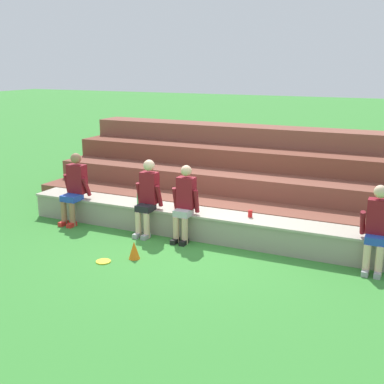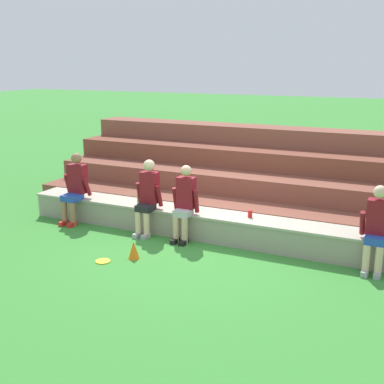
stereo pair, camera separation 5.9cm
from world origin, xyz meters
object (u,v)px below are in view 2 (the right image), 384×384
Objects in this scene: person_far_left at (75,186)px; water_bottle_mid_right at (139,198)px; person_left_of_center at (148,196)px; plastic_cup_left_end at (250,214)px; frisbee at (103,261)px; person_right_of_center at (376,228)px; sports_cone at (134,250)px; person_center at (184,202)px; water_bottle_near_right at (177,202)px.

water_bottle_mid_right is at bearing 9.61° from person_far_left.
person_left_of_center is 11.24× the size of plastic_cup_left_end.
frisbee is (-1.85, -1.81, -0.53)m from plastic_cup_left_end.
person_far_left is 1.03× the size of person_right_of_center.
person_far_left reaches higher than sports_cone.
person_center is 1.79m from frisbee.
person_center reaches higher than water_bottle_near_right.
water_bottle_mid_right is at bearing -174.69° from water_bottle_near_right.
sports_cone is (0.73, -1.38, -0.45)m from water_bottle_mid_right.
frisbee is at bearing -138.78° from sports_cone.
sports_cone is at bearing -91.89° from water_bottle_near_right.
person_left_of_center reaches higher than water_bottle_near_right.
person_right_of_center is 5.59× the size of frisbee.
frisbee is 0.82× the size of sports_cone.
person_far_left is 1.36m from water_bottle_mid_right.
person_center is at bearing 63.17° from frisbee.
person_center is 3.21m from person_right_of_center.
frisbee is at bearing -89.29° from person_left_of_center.
water_bottle_near_right is (0.44, 0.31, -0.14)m from person_left_of_center.
plastic_cup_left_end is (1.11, 0.35, -0.17)m from person_center.
person_far_left is 2.43m from sports_cone.
frisbee is (0.02, -1.47, -0.73)m from person_left_of_center.
person_left_of_center is at bearing 179.33° from person_center.
frisbee is at bearing -159.59° from person_right_of_center.
sports_cone is (-0.36, -1.13, -0.57)m from person_center.
person_center is at bearing -45.12° from water_bottle_near_right.
person_center is at bearing -12.64° from water_bottle_mid_right.
sports_cone is (0.40, -1.14, -0.59)m from person_left_of_center.
person_right_of_center reaches higher than water_bottle_near_right.
person_far_left reaches higher than person_center.
person_center is 10.97× the size of plastic_cup_left_end.
person_left_of_center is 4.77× the size of sports_cone.
person_left_of_center reaches higher than frisbee.
person_far_left reaches higher than person_right_of_center.
plastic_cup_left_end is at bearing 45.25° from sports_cone.
plastic_cup_left_end reaches higher than frisbee.
person_right_of_center is 4.27m from frisbee.
person_far_left is at bearing 179.63° from person_left_of_center.
plastic_cup_left_end is 2.64m from frisbee.
water_bottle_near_right reaches higher than plastic_cup_left_end.
person_right_of_center reaches higher than frisbee.
person_right_of_center is (3.97, -0.01, -0.03)m from person_left_of_center.
person_far_left is 0.99× the size of person_left_of_center.
water_bottle_mid_right is 1.91× the size of plastic_cup_left_end.
water_bottle_mid_right is at bearing 101.57° from frisbee.
water_bottle_near_right is (2.11, 0.30, -0.13)m from person_far_left.
person_far_left is at bearing 179.84° from person_right_of_center.
water_bottle_near_right is 2.04× the size of plastic_cup_left_end.
water_bottle_mid_right is (-4.30, 0.24, -0.11)m from person_right_of_center.
person_right_of_center is 5.29× the size of water_bottle_near_right.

